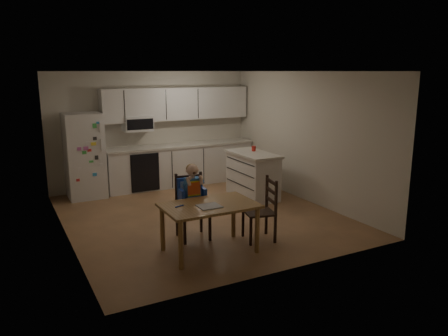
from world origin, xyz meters
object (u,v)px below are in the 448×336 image
refrigerator (84,156)px  chair_booster (192,193)px  kitchen_island (253,175)px  dining_table (209,211)px  red_cup (254,149)px  chair_side (265,205)px

refrigerator → chair_booster: size_ratio=1.47×
kitchen_island → dining_table: kitchen_island is taller
red_cup → chair_side: (-1.14, -2.20, -0.43)m
red_cup → chair_side: bearing=-117.5°
refrigerator → dining_table: (1.01, -3.65, -0.25)m
chair_booster → chair_side: (0.94, -0.59, -0.16)m
chair_booster → red_cup: bearing=43.0°
dining_table → chair_side: 0.95m
red_cup → chair_booster: bearing=-142.2°
kitchen_island → dining_table: (-1.98, -2.08, 0.14)m
kitchen_island → chair_side: bearing=-116.8°
dining_table → chair_booster: chair_booster is taller
red_cup → dining_table: (-2.09, -2.23, -0.36)m
kitchen_island → red_cup: bearing=54.7°
red_cup → chair_side: 2.52m
refrigerator → kitchen_island: 3.39m
kitchen_island → dining_table: 2.87m
refrigerator → chair_booster: refrigerator is taller
kitchen_island → refrigerator: bearing=152.2°
red_cup → chair_side: size_ratio=0.11×
chair_side → kitchen_island: bearing=166.0°
kitchen_island → chair_booster: size_ratio=1.06×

